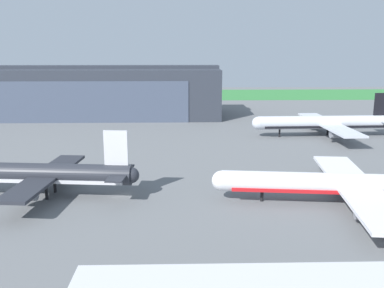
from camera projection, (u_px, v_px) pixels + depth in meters
The scene contains 6 objects.
ground_plane at pixel (122, 196), 79.93m from camera, with size 440.00×440.00×0.00m, color slate.
grass_field_strip at pixel (162, 95), 249.41m from camera, with size 440.00×56.00×0.08m, color #35803E.
maintenance_hangar at pixel (91, 92), 170.20m from camera, with size 102.20×31.94×20.19m.
airliner_near_left at pixel (352, 185), 75.13m from camera, with size 48.52×41.11×12.01m.
airliner_near_right at pixel (42, 174), 79.19m from camera, with size 36.55×29.24×12.67m.
airliner_far_right at pixel (326, 123), 132.15m from camera, with size 45.72×40.92×13.47m.
Camera 1 is at (11.18, -76.08, 27.27)m, focal length 39.92 mm.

